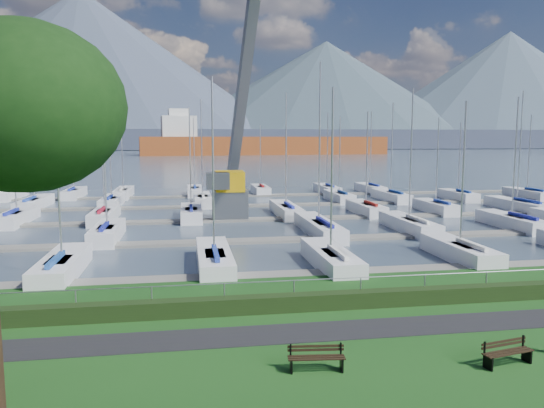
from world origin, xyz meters
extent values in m
cube|color=black|center=(0.00, -3.00, 0.01)|extent=(160.00, 2.00, 0.04)
cube|color=#404F5E|center=(0.00, 260.00, -0.40)|extent=(800.00, 540.00, 0.20)
cube|color=black|center=(0.00, -0.40, 0.35)|extent=(80.00, 0.70, 0.70)
cylinder|color=gray|center=(0.00, 0.00, 1.20)|extent=(80.00, 0.04, 0.04)
cube|color=#3D455A|center=(0.00, 330.00, 6.00)|extent=(900.00, 80.00, 12.00)
cone|color=#3F4A5D|center=(-80.00, 400.00, 57.50)|extent=(340.00, 340.00, 115.00)
cone|color=#3B4A56|center=(110.00, 410.00, 42.50)|extent=(300.00, 300.00, 85.00)
cone|color=#445463|center=(280.00, 420.00, 50.00)|extent=(320.00, 320.00, 100.00)
cube|color=gray|center=(0.00, 6.00, -0.22)|extent=(90.00, 1.60, 0.25)
cube|color=slate|center=(0.00, 16.00, -0.22)|extent=(90.00, 1.60, 0.25)
cube|color=slate|center=(0.00, 26.00, -0.22)|extent=(90.00, 1.60, 0.25)
cube|color=gray|center=(0.00, 36.00, -0.22)|extent=(90.00, 1.60, 0.25)
cube|color=slate|center=(0.00, 46.00, -0.22)|extent=(90.00, 1.60, 0.25)
cube|color=black|center=(-2.36, -6.20, 0.23)|extent=(0.10, 0.40, 0.45)
cube|color=black|center=(-2.34, -6.02, 0.65)|extent=(0.06, 0.06, 0.40)
cube|color=black|center=(-0.77, -6.37, 0.23)|extent=(0.10, 0.40, 0.45)
cube|color=black|center=(-0.75, -6.19, 0.65)|extent=(0.06, 0.06, 0.40)
cube|color=black|center=(-1.58, -6.43, 0.45)|extent=(1.80, 0.29, 0.04)
cube|color=black|center=(-1.57, -6.28, 0.45)|extent=(1.80, 0.29, 0.04)
cube|color=black|center=(-1.55, -6.14, 0.45)|extent=(1.80, 0.29, 0.04)
cube|color=black|center=(-1.54, -6.09, 0.62)|extent=(1.79, 0.23, 0.08)
cube|color=black|center=(-1.54, -6.09, 0.74)|extent=(1.79, 0.23, 0.08)
cube|color=black|center=(3.85, -7.03, 0.23)|extent=(0.14, 0.40, 0.45)
cube|color=black|center=(3.81, -6.85, 0.65)|extent=(0.06, 0.06, 0.40)
cube|color=black|center=(5.42, -6.71, 0.23)|extent=(0.14, 0.40, 0.45)
cube|color=black|center=(5.38, -6.53, 0.65)|extent=(0.06, 0.06, 0.40)
cube|color=black|center=(4.66, -7.02, 0.45)|extent=(1.78, 0.45, 0.04)
cube|color=black|center=(4.63, -6.87, 0.45)|extent=(1.78, 0.45, 0.04)
cube|color=black|center=(4.60, -6.72, 0.45)|extent=(1.78, 0.45, 0.04)
cube|color=black|center=(4.59, -6.67, 0.62)|extent=(1.77, 0.39, 0.08)
cube|color=black|center=(4.59, -6.67, 0.74)|extent=(1.77, 0.39, 0.08)
sphere|color=black|center=(-8.96, -9.30, 7.98)|extent=(4.42, 4.42, 4.42)
cube|color=slate|center=(-1.53, 27.00, 1.20)|extent=(3.26, 3.26, 2.60)
cube|color=#D19F0C|center=(-1.53, 27.00, 3.30)|extent=(2.66, 3.45, 1.80)
cube|color=#525459|center=(0.27, 31.50, 12.30)|extent=(2.74, 11.24, 19.89)
cube|color=#515458|center=(-2.73, 25.00, 3.50)|extent=(2.04, 2.24, 1.40)
cube|color=brown|center=(29.46, 209.26, 2.50)|extent=(109.00, 27.79, 10.00)
cube|color=silver|center=(-8.11, 205.81, 10.00)|extent=(15.22, 15.22, 12.00)
cube|color=silver|center=(-8.11, 205.81, 17.00)|extent=(8.70, 8.70, 4.00)
camera|label=1|loc=(-5.50, -21.75, 7.33)|focal=35.00mm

